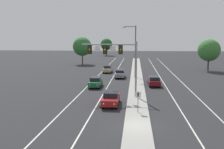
% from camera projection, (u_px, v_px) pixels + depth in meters
% --- Properties ---
extents(ground_plane, '(260.00, 260.00, 0.00)m').
position_uv_depth(ground_plane, '(137.00, 127.00, 21.71)').
color(ground_plane, '#28282B').
extents(median_island, '(2.40, 110.00, 0.15)m').
position_uv_depth(median_island, '(137.00, 86.00, 39.42)').
color(median_island, '#9E9B93').
rests_on(median_island, ground).
extents(lane_stripe_oncoming_center, '(0.14, 100.00, 0.01)m').
position_uv_depth(lane_stripe_oncoming_center, '(112.00, 79.00, 46.77)').
color(lane_stripe_oncoming_center, silver).
rests_on(lane_stripe_oncoming_center, ground).
extents(lane_stripe_receding_center, '(0.14, 100.00, 0.01)m').
position_uv_depth(lane_stripe_receding_center, '(162.00, 80.00, 45.88)').
color(lane_stripe_receding_center, silver).
rests_on(lane_stripe_receding_center, ground).
extents(edge_stripe_left, '(0.14, 100.00, 0.01)m').
position_uv_depth(edge_stripe_left, '(95.00, 79.00, 47.09)').
color(edge_stripe_left, silver).
rests_on(edge_stripe_left, ground).
extents(edge_stripe_right, '(0.14, 100.00, 0.01)m').
position_uv_depth(edge_stripe_right, '(180.00, 80.00, 45.57)').
color(edge_stripe_right, silver).
rests_on(edge_stripe_right, ground).
extents(overhead_signal_mast, '(7.18, 0.44, 7.20)m').
position_uv_depth(overhead_signal_mast, '(117.00, 56.00, 31.77)').
color(overhead_signal_mast, gray).
rests_on(overhead_signal_mast, median_island).
extents(median_sign_post, '(0.60, 0.10, 2.20)m').
position_uv_depth(median_sign_post, '(138.00, 99.00, 25.35)').
color(median_sign_post, gray).
rests_on(median_sign_post, median_island).
extents(street_lamp_median, '(2.58, 0.28, 10.00)m').
position_uv_depth(street_lamp_median, '(134.00, 48.00, 47.56)').
color(street_lamp_median, '#4C4C51').
rests_on(street_lamp_median, median_island).
extents(car_oncoming_red, '(1.83, 4.47, 1.58)m').
position_uv_depth(car_oncoming_red, '(111.00, 98.00, 28.75)').
color(car_oncoming_red, maroon).
rests_on(car_oncoming_red, ground).
extents(car_oncoming_green, '(1.91, 4.50, 1.58)m').
position_uv_depth(car_oncoming_green, '(96.00, 82.00, 39.37)').
color(car_oncoming_green, '#195633').
rests_on(car_oncoming_green, ground).
extents(car_oncoming_grey, '(1.84, 4.48, 1.58)m').
position_uv_depth(car_oncoming_grey, '(120.00, 74.00, 48.54)').
color(car_oncoming_grey, slate).
rests_on(car_oncoming_grey, ground).
extents(car_oncoming_tan, '(1.86, 4.48, 1.58)m').
position_uv_depth(car_oncoming_tan, '(108.00, 69.00, 55.86)').
color(car_oncoming_tan, tan).
rests_on(car_oncoming_tan, ground).
extents(car_receding_darkred, '(1.89, 4.50, 1.58)m').
position_uv_depth(car_receding_darkred, '(154.00, 81.00, 40.33)').
color(car_receding_darkred, '#5B0F14').
rests_on(car_receding_darkred, ground).
extents(tree_far_right_c, '(5.21, 5.21, 7.53)m').
position_uv_depth(tree_far_right_c, '(209.00, 50.00, 57.96)').
color(tree_far_right_c, '#4C3823').
rests_on(tree_far_right_c, ground).
extents(tree_far_left_c, '(5.26, 5.26, 7.62)m').
position_uv_depth(tree_far_left_c, '(106.00, 44.00, 109.91)').
color(tree_far_left_c, '#4C3823').
rests_on(tree_far_left_c, ground).
extents(tree_far_left_b, '(5.58, 5.58, 8.08)m').
position_uv_depth(tree_far_left_b, '(82.00, 47.00, 73.07)').
color(tree_far_left_b, '#4C3823').
rests_on(tree_far_left_b, ground).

